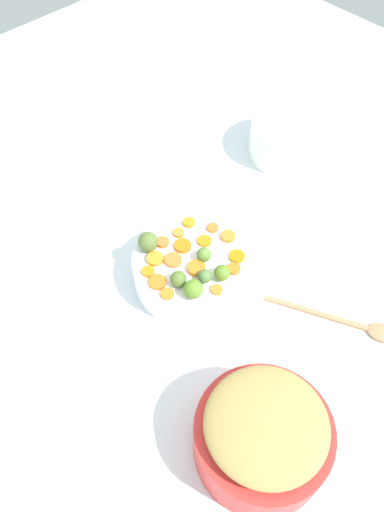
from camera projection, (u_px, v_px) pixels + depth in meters
tabletop at (200, 278)px, 1.16m from camera, size 2.40×2.40×0.02m
serving_bowl_carrots at (192, 269)px, 1.11m from camera, size 0.26×0.26×0.07m
metal_pot at (261, 439)px, 0.88m from camera, size 0.24×0.24×0.10m
stuffing_mound at (267, 424)px, 0.82m from camera, size 0.20×0.20×0.05m
carrot_slice_0 at (173, 260)px, 1.08m from camera, size 0.04×0.04×0.01m
carrot_slice_1 at (167, 294)px, 1.03m from camera, size 0.03×0.03×0.01m
carrot_slice_2 at (179, 233)px, 1.12m from camera, size 0.04×0.04×0.01m
carrot_slice_3 at (148, 271)px, 1.06m from camera, size 0.04×0.04×0.01m
carrot_slice_4 at (183, 246)px, 1.10m from camera, size 0.05×0.05×0.01m
carrot_slice_5 at (217, 290)px, 1.03m from camera, size 0.03×0.03×0.01m
carrot_slice_6 at (163, 242)px, 1.10m from camera, size 0.03×0.03×0.01m
carrot_slice_7 at (155, 259)px, 1.08m from camera, size 0.04×0.04×0.01m
carrot_slice_8 at (189, 223)px, 1.14m from camera, size 0.04×0.04×0.01m
carrot_slice_9 at (234, 269)px, 1.06m from camera, size 0.04×0.04×0.01m
carrot_slice_10 at (237, 256)px, 1.08m from camera, size 0.04×0.04×0.01m
carrot_slice_11 at (204, 241)px, 1.11m from camera, size 0.04×0.04×0.01m
carrot_slice_12 at (228, 236)px, 1.11m from camera, size 0.04×0.04×0.01m
carrot_slice_13 at (157, 282)px, 1.04m from camera, size 0.04×0.04×0.01m
carrot_slice_14 at (213, 228)px, 1.13m from camera, size 0.03×0.03×0.01m
carrot_slice_15 at (197, 268)px, 1.06m from camera, size 0.05×0.05×0.01m
brussels_sprout_0 at (205, 276)px, 1.04m from camera, size 0.03×0.03×0.03m
brussels_sprout_1 at (222, 273)px, 1.04m from camera, size 0.03×0.03×0.03m
brussels_sprout_2 at (178, 279)px, 1.03m from camera, size 0.03×0.03×0.03m
brussels_sprout_3 at (193, 289)px, 1.01m from camera, size 0.04×0.04×0.04m
brussels_sprout_4 at (204, 255)px, 1.07m from camera, size 0.03×0.03×0.03m
brussels_sprout_5 at (148, 242)px, 1.08m from camera, size 0.04×0.04×0.04m
wooden_spoon at (357, 325)px, 1.07m from camera, size 0.27×0.15×0.01m
casserole_dish at (290, 138)px, 1.35m from camera, size 0.22×0.22×0.10m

